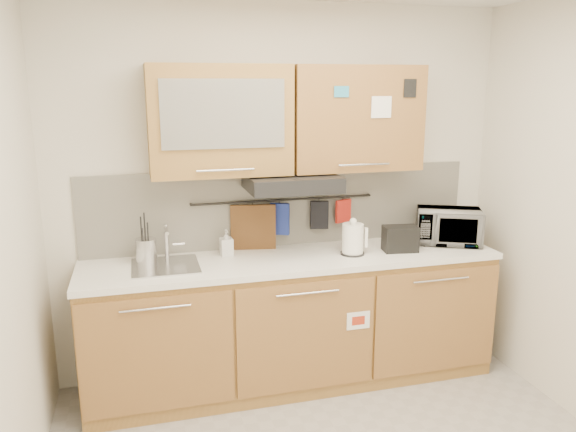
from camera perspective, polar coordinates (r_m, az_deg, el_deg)
wall_back at (r=4.00m, az=-0.60°, el=2.34°), size 3.20×0.00×3.20m
base_cabinet at (r=3.99m, az=0.57°, el=-11.22°), size 2.80×0.64×0.88m
countertop at (r=3.81m, az=0.60°, el=-4.44°), size 2.82×0.62×0.04m
backsplash at (r=4.01m, az=-0.55°, el=0.91°), size 2.80×0.02×0.56m
upper_cabinets at (r=3.76m, az=0.00°, el=9.81°), size 1.82×0.37×0.70m
range_hood at (r=3.74m, az=0.37°, el=3.44°), size 0.60×0.46×0.10m
sink at (r=3.69m, az=-12.33°, el=-4.96°), size 0.42×0.40×0.26m
utensil_rail at (r=3.96m, az=-0.41°, el=1.64°), size 1.30×0.02×0.02m
utensil_crock at (r=3.75m, az=-14.21°, el=-3.46°), size 0.16×0.16×0.34m
kettle at (r=3.85m, az=6.61°, el=-2.43°), size 0.19×0.17×0.26m
toaster at (r=3.98m, az=11.33°, el=-2.25°), size 0.25×0.17×0.18m
microwave at (r=4.26m, az=16.02°, el=-1.01°), size 0.54×0.46×0.25m
soap_bottle at (r=3.82m, az=-6.27°, el=-2.73°), size 0.09×0.09×0.18m
cutting_board at (r=3.94m, az=-3.55°, el=-1.63°), size 0.31×0.08×0.39m
oven_mitt at (r=3.96m, az=-0.84°, el=-0.30°), size 0.14×0.09×0.22m
dark_pouch at (r=4.04m, az=3.21°, el=0.11°), size 0.13×0.06×0.20m
pot_holder at (r=4.10m, az=5.64°, el=0.51°), size 0.13×0.07×0.17m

